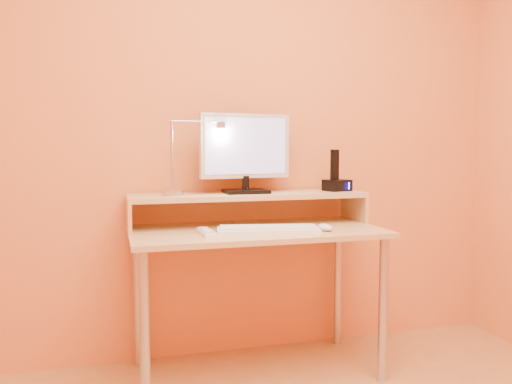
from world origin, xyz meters
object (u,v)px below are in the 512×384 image
object	(u,v)px
monitor_panel	(245,146)
remote_control	(206,233)
keyboard	(268,231)
phone_dock	(337,185)
lamp_base	(172,193)
mouse	(325,227)

from	to	relation	value
monitor_panel	remote_control	distance (m)	0.53
keyboard	remote_control	xyz separation A→B (m)	(-0.28, 0.03, -0.00)
monitor_panel	keyboard	size ratio (longest dim) A/B	1.02
monitor_panel	phone_dock	distance (m)	0.54
keyboard	phone_dock	bearing A→B (deg)	42.13
monitor_panel	remote_control	size ratio (longest dim) A/B	2.38
lamp_base	remote_control	world-z (taller)	lamp_base
monitor_panel	mouse	world-z (taller)	monitor_panel
keyboard	remote_control	distance (m)	0.28
remote_control	keyboard	bearing A→B (deg)	-9.08
mouse	lamp_base	bearing A→B (deg)	149.74
lamp_base	remote_control	distance (m)	0.30
phone_dock	remote_control	distance (m)	0.81
phone_dock	remote_control	xyz separation A→B (m)	(-0.75, -0.25, -0.18)
monitor_panel	keyboard	distance (m)	0.49
monitor_panel	phone_dock	world-z (taller)	monitor_panel
lamp_base	mouse	bearing A→B (deg)	-21.23
monitor_panel	mouse	size ratio (longest dim) A/B	4.80
phone_dock	monitor_panel	bearing A→B (deg)	164.04
lamp_base	phone_dock	bearing A→B (deg)	1.96
phone_dock	keyboard	xyz separation A→B (m)	(-0.47, -0.28, -0.18)
keyboard	mouse	world-z (taller)	mouse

